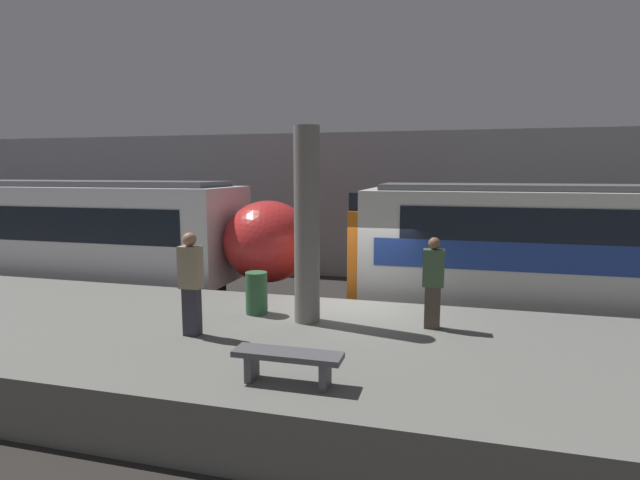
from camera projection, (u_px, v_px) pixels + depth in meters
ground_plane at (355, 340)px, 11.32m from camera, size 120.00×120.00×0.00m
platform at (325, 365)px, 8.63m from camera, size 40.00×5.48×0.94m
station_rear_barrier at (392, 207)px, 17.33m from camera, size 50.00×0.15×5.14m
support_pillar_near at (307, 226)px, 9.35m from camera, size 0.49×0.49×3.69m
person_waiting at (191, 281)px, 8.66m from camera, size 0.38×0.24×1.82m
person_walking at (433, 281)px, 9.06m from camera, size 0.38×0.24×1.68m
platform_bench at (288, 360)px, 6.74m from camera, size 1.50×0.40×0.45m
trash_bin at (257, 293)px, 10.06m from camera, size 0.44×0.44×0.85m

